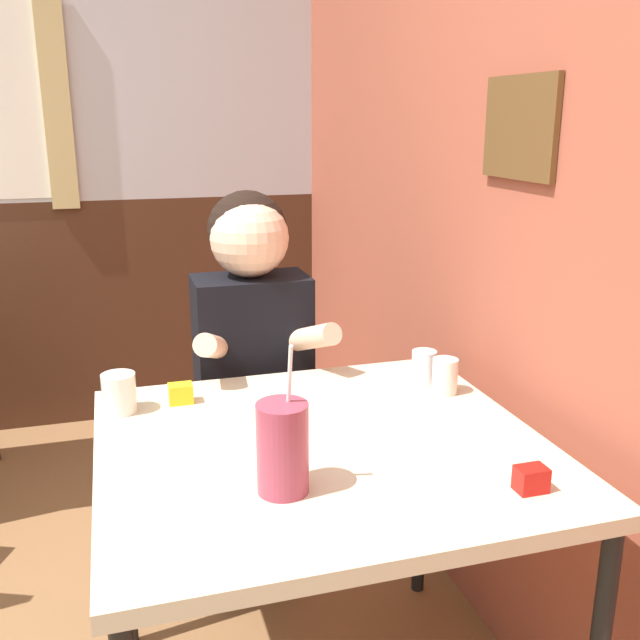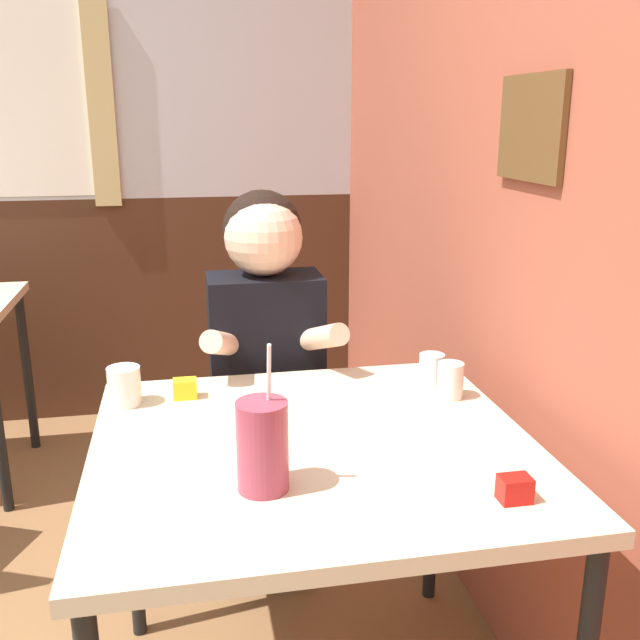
% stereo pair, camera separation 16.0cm
% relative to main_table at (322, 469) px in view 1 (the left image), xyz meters
% --- Properties ---
extents(brick_wall_right, '(0.08, 4.49, 2.70)m').
position_rel_main_table_xyz_m(brick_wall_right, '(0.61, 0.87, 0.64)').
color(brick_wall_right, '#9E4C38').
rests_on(brick_wall_right, ground_plane).
extents(main_table, '(0.98, 0.92, 0.78)m').
position_rel_main_table_xyz_m(main_table, '(0.00, 0.00, 0.00)').
color(main_table, beige).
rests_on(main_table, ground_plane).
extents(person_seated, '(0.42, 0.42, 1.27)m').
position_rel_main_table_xyz_m(person_seated, '(-0.03, 0.63, -0.01)').
color(person_seated, black).
rests_on(person_seated, ground_plane).
extents(cocktail_pitcher, '(0.10, 0.10, 0.30)m').
position_rel_main_table_xyz_m(cocktail_pitcher, '(-0.13, -0.19, 0.16)').
color(cocktail_pitcher, '#99384C').
rests_on(cocktail_pitcher, main_table).
extents(glass_near_pitcher, '(0.07, 0.07, 0.09)m').
position_rel_main_table_xyz_m(glass_near_pitcher, '(0.37, 0.28, 0.11)').
color(glass_near_pitcher, silver).
rests_on(glass_near_pitcher, main_table).
extents(glass_center, '(0.08, 0.08, 0.10)m').
position_rel_main_table_xyz_m(glass_center, '(-0.43, 0.30, 0.12)').
color(glass_center, silver).
rests_on(glass_center, main_table).
extents(glass_far_side, '(0.07, 0.07, 0.09)m').
position_rel_main_table_xyz_m(glass_far_side, '(0.39, 0.19, 0.11)').
color(glass_far_side, silver).
rests_on(glass_far_side, main_table).
extents(condiment_ketchup, '(0.06, 0.04, 0.05)m').
position_rel_main_table_xyz_m(condiment_ketchup, '(0.33, -0.32, 0.09)').
color(condiment_ketchup, '#B7140F').
rests_on(condiment_ketchup, main_table).
extents(condiment_mustard, '(0.06, 0.04, 0.05)m').
position_rel_main_table_xyz_m(condiment_mustard, '(-0.28, 0.32, 0.09)').
color(condiment_mustard, yellow).
rests_on(condiment_mustard, main_table).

